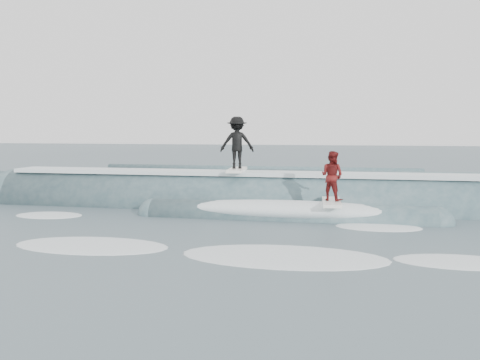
# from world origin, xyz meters

# --- Properties ---
(ground) EXTENTS (160.00, 160.00, 0.00)m
(ground) POSITION_xyz_m (0.00, 0.00, 0.00)
(ground) COLOR #394A53
(ground) RESTS_ON ground
(breaking_wave) EXTENTS (20.93, 4.03, 2.51)m
(breaking_wave) POSITION_xyz_m (0.22, 4.44, 0.04)
(breaking_wave) COLOR #334E57
(breaking_wave) RESTS_ON ground
(surfer_black) EXTENTS (1.34, 2.04, 1.98)m
(surfer_black) POSITION_xyz_m (-0.32, 4.71, 2.30)
(surfer_black) COLOR white
(surfer_black) RESTS_ON ground
(surfer_red) EXTENTS (0.93, 2.04, 1.64)m
(surfer_red) POSITION_xyz_m (3.17, 2.51, 1.29)
(surfer_red) COLOR white
(surfer_red) RESTS_ON ground
(whitewater) EXTENTS (14.62, 6.39, 0.10)m
(whitewater) POSITION_xyz_m (0.84, -1.41, 0.00)
(whitewater) COLOR white
(whitewater) RESTS_ON ground
(far_swells) EXTENTS (40.54, 8.65, 0.80)m
(far_swells) POSITION_xyz_m (-0.94, 17.65, 0.00)
(far_swells) COLOR #334E57
(far_swells) RESTS_ON ground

